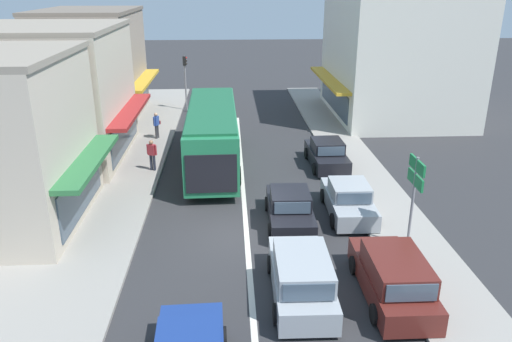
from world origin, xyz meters
The scene contains 17 objects.
ground_plane centered at (0.00, 0.00, 0.00)m, with size 140.00×140.00×0.00m, color #2D2D30.
lane_centre_line centered at (0.00, 4.00, 0.00)m, with size 0.20×28.00×0.01m, color silver.
sidewalk_left centered at (-6.80, 6.00, 0.07)m, with size 5.20×44.00×0.14m, color gray.
kerb_right centered at (6.20, 6.00, 0.06)m, with size 2.80×44.00×0.12m, color gray.
shopfront_mid_block centered at (-10.18, 9.62, 3.64)m, with size 8.46×8.64×7.29m.
shopfront_far_end centered at (-10.18, 18.67, 3.80)m, with size 7.16×9.26×7.62m.
building_right_far centered at (11.48, 18.24, 4.93)m, with size 9.76×11.33×9.87m.
city_bus centered at (-1.52, 8.07, 1.88)m, with size 2.89×10.90×3.23m.
sedan_behind_bus_mid centered at (1.81, 0.84, 0.66)m, with size 1.98×4.24×1.47m.
wagon_queue_gap_filler centered at (1.56, -4.30, 0.75)m, with size 2.00×4.53×1.58m.
parked_wagon_kerb_front centered at (4.42, -4.49, 0.75)m, with size 1.96×4.51×1.58m.
parked_sedan_kerb_second centered at (4.42, 1.58, 0.66)m, with size 1.96×4.23×1.47m.
parked_sedan_kerb_third centered at (4.61, 7.57, 0.66)m, with size 1.97×4.24×1.47m.
traffic_light_downstreet centered at (-3.84, 20.09, 2.85)m, with size 0.33×0.24×4.20m.
directional_road_sign centered at (6.02, -1.39, 2.70)m, with size 0.10×1.40×3.60m.
pedestrian_with_handbag_near centered at (-5.14, 12.79, 1.07)m, with size 0.40×0.65×1.63m.
pedestrian_browsing_midblock centered at (-4.63, 7.06, 1.07)m, with size 0.54×0.34×1.63m.
Camera 1 is at (-0.59, -17.59, 9.41)m, focal length 35.00 mm.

